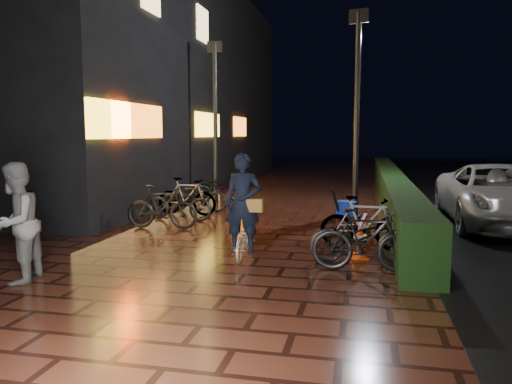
% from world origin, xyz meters
% --- Properties ---
extents(ground, '(80.00, 80.00, 0.00)m').
position_xyz_m(ground, '(0.00, 0.00, 0.00)').
color(ground, '#381911').
rests_on(ground, ground).
extents(hedge, '(0.70, 20.00, 1.00)m').
position_xyz_m(hedge, '(3.30, 8.00, 0.50)').
color(hedge, black).
rests_on(hedge, ground).
extents(bystander_person, '(0.84, 1.00, 1.85)m').
position_xyz_m(bystander_person, '(-2.72, -2.81, 0.93)').
color(bystander_person, slate).
rests_on(bystander_person, ground).
extents(van, '(2.50, 5.40, 1.50)m').
position_xyz_m(van, '(5.72, 3.89, 0.76)').
color(van, '#A7A8AC').
rests_on(van, ground).
extents(storefront_block, '(12.09, 22.00, 9.00)m').
position_xyz_m(storefront_block, '(-9.50, 11.50, 4.50)').
color(storefront_block, black).
rests_on(storefront_block, ground).
extents(lamp_post_hedge, '(0.53, 0.22, 5.57)m').
position_xyz_m(lamp_post_hedge, '(2.18, 4.72, 3.07)').
color(lamp_post_hedge, black).
rests_on(lamp_post_hedge, ground).
extents(lamp_post_sf, '(0.51, 0.16, 5.29)m').
position_xyz_m(lamp_post_sf, '(-2.49, 6.85, 2.91)').
color(lamp_post_sf, black).
rests_on(lamp_post_sf, ground).
extents(cyclist, '(0.70, 1.36, 1.92)m').
position_xyz_m(cyclist, '(0.29, -0.62, 0.71)').
color(cyclist, silver).
rests_on(cyclist, ground).
extents(traffic_barrier, '(0.49, 1.58, 0.64)m').
position_xyz_m(traffic_barrier, '(2.42, 0.45, 0.32)').
color(traffic_barrier, '#F8470D').
rests_on(traffic_barrier, ground).
extents(cart_assembly, '(0.71, 0.60, 1.09)m').
position_xyz_m(cart_assembly, '(2.04, 1.96, 0.56)').
color(cart_assembly, black).
rests_on(cart_assembly, ground).
extents(parked_bikes_storefront, '(2.03, 5.34, 1.05)m').
position_xyz_m(parked_bikes_storefront, '(-2.31, 3.93, 0.49)').
color(parked_bikes_storefront, black).
rests_on(parked_bikes_storefront, ground).
extents(parked_bikes_hedge, '(1.89, 2.22, 1.05)m').
position_xyz_m(parked_bikes_hedge, '(2.43, -0.34, 0.51)').
color(parked_bikes_hedge, black).
rests_on(parked_bikes_hedge, ground).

